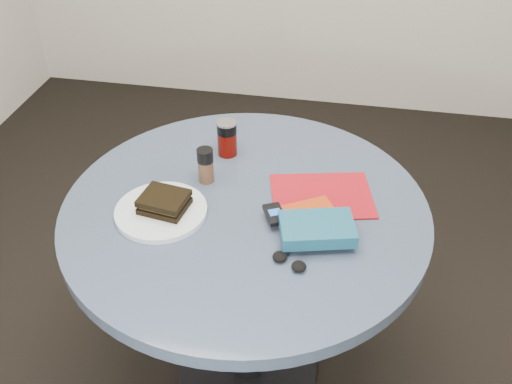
% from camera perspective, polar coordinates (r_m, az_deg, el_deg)
% --- Properties ---
extents(ground, '(4.00, 4.00, 0.00)m').
position_cam_1_polar(ground, '(2.11, -0.84, -17.39)').
color(ground, black).
rests_on(ground, ground).
extents(table, '(1.00, 1.00, 0.75)m').
position_cam_1_polar(table, '(1.66, -1.02, -5.72)').
color(table, black).
rests_on(table, ground).
extents(plate, '(0.30, 0.30, 0.02)m').
position_cam_1_polar(plate, '(1.54, -9.47, -1.92)').
color(plate, silver).
rests_on(plate, table).
extents(sandwich, '(0.13, 0.12, 0.04)m').
position_cam_1_polar(sandwich, '(1.52, -9.17, -0.99)').
color(sandwich, black).
rests_on(sandwich, plate).
extents(soda_can, '(0.07, 0.07, 0.11)m').
position_cam_1_polar(soda_can, '(1.72, -2.91, 5.41)').
color(soda_can, '#5A0A04').
rests_on(soda_can, table).
extents(pepper_grinder, '(0.05, 0.05, 0.11)m').
position_cam_1_polar(pepper_grinder, '(1.61, -5.06, 2.70)').
color(pepper_grinder, '#513522').
rests_on(pepper_grinder, table).
extents(magazine, '(0.32, 0.26, 0.00)m').
position_cam_1_polar(magazine, '(1.59, 6.59, -0.38)').
color(magazine, maroon).
rests_on(magazine, table).
extents(red_book, '(0.20, 0.18, 0.01)m').
position_cam_1_polar(red_book, '(1.50, 5.02, -2.39)').
color(red_book, '#AB330D').
rests_on(red_book, magazine).
extents(novel, '(0.21, 0.16, 0.04)m').
position_cam_1_polar(novel, '(1.43, 6.13, -3.69)').
color(novel, navy).
rests_on(novel, red_book).
extents(mp3_player, '(0.08, 0.09, 0.01)m').
position_cam_1_polar(mp3_player, '(1.48, 1.89, -2.24)').
color(mp3_player, black).
rests_on(mp3_player, red_book).
extents(headphones, '(0.10, 0.07, 0.02)m').
position_cam_1_polar(headphones, '(1.38, 3.34, -6.95)').
color(headphones, black).
rests_on(headphones, table).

